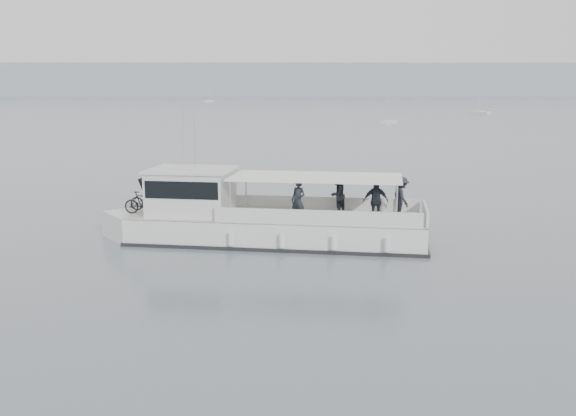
{
  "coord_description": "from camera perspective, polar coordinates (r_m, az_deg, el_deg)",
  "views": [
    {
      "loc": [
        -0.46,
        -27.04,
        6.94
      ],
      "look_at": [
        -0.37,
        1.49,
        1.6
      ],
      "focal_mm": 40.0,
      "sensor_mm": 36.0,
      "label": 1
    }
  ],
  "objects": [
    {
      "name": "tour_boat",
      "position": [
        29.39,
        -3.53,
        -0.99
      ],
      "size": [
        15.32,
        5.74,
        6.38
      ],
      "rotation": [
        0.0,
        0.0,
        -0.16
      ],
      "color": "silver",
      "rests_on": "ground"
    },
    {
      "name": "ground",
      "position": [
        27.92,
        0.77,
        -3.79
      ],
      "size": [
        1400.0,
        1400.0,
        0.0
      ],
      "primitive_type": "plane",
      "color": "slate",
      "rests_on": "ground"
    },
    {
      "name": "moored_fleet",
      "position": [
        226.09,
        -10.59,
        8.75
      ],
      "size": [
        426.97,
        281.66,
        10.15
      ],
      "color": "silver",
      "rests_on": "ground"
    },
    {
      "name": "headland",
      "position": [
        587.09,
        -0.14,
        11.28
      ],
      "size": [
        1400.0,
        90.0,
        28.0
      ],
      "primitive_type": "cube",
      "color": "#939EA8",
      "rests_on": "ground"
    }
  ]
}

